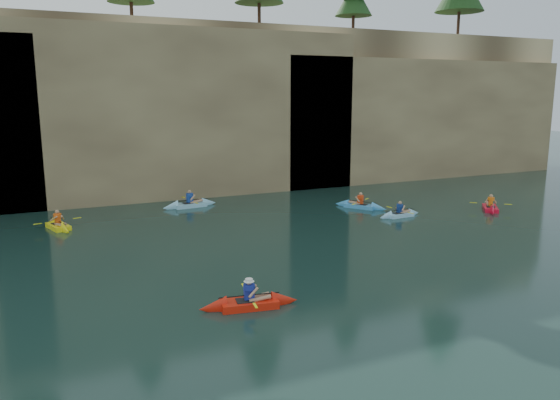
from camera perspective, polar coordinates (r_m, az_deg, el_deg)
name	(u,v)px	position (r m, az deg, el deg)	size (l,w,h in m)	color
ground	(331,330)	(16.67, 5.40, -13.37)	(160.00, 160.00, 0.00)	black
cliff	(136,105)	(43.76, -14.84, 9.61)	(70.00, 16.00, 12.00)	tan
cliff_slab_center	(187,111)	(36.98, -9.67, 9.14)	(24.00, 2.40, 11.40)	tan
cliff_slab_east	(428,117)	(46.46, 15.16, 8.33)	(26.00, 2.40, 9.84)	tan
sea_cave_center	(98,180)	(35.61, -18.53, 2.01)	(3.50, 1.00, 3.20)	black
sea_cave_east	(299,158)	(39.52, 2.04, 4.39)	(5.00, 1.00, 4.50)	black
main_kayaker	(249,303)	(18.14, -3.24, -10.68)	(3.37, 2.23, 1.22)	red
kayaker_ltblue_near	(400,214)	(31.61, 12.38, -1.47)	(2.87, 2.22, 1.12)	#98D7FF
kayaker_red_far	(490,208)	(34.92, 21.12, -0.76)	(2.64, 2.99, 1.20)	red
kayaker_yellow	(58,226)	(30.42, -22.16, -2.51)	(2.35, 3.08, 1.23)	#FFF315
kayaker_ltblue_mid	(190,204)	(33.90, -9.40, -0.46)	(3.53, 2.57, 1.32)	#92D4F4
kayaker_blue_east	(360,206)	(33.55, 8.39, -0.58)	(2.45, 3.23, 1.20)	#45A2EB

